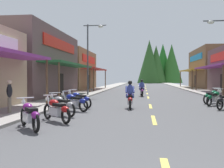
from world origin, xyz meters
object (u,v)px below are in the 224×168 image
(motorcycle_parked_right_6, at_px, (212,96))
(motorcycle_parked_left_0, at_px, (30,115))
(motorcycle_parked_left_1, at_px, (56,109))
(motorcycle_parked_left_2, at_px, (61,105))
(motorcycle_parked_left_3, at_px, (73,102))
(motorcycle_parked_left_4, at_px, (79,99))
(rider_cruising_trailing, at_px, (142,89))
(motorcycle_parked_right_5, at_px, (215,98))
(rider_cruising_lead, at_px, (130,97))
(streetlamp_right, at_px, (223,48))
(pedestrian_waiting, at_px, (9,95))
(streetlamp_left, at_px, (91,50))

(motorcycle_parked_right_6, bearing_deg, motorcycle_parked_left_0, -176.03)
(motorcycle_parked_right_6, distance_m, motorcycle_parked_left_1, 11.47)
(motorcycle_parked_left_2, xyz_separation_m, motorcycle_parked_left_3, (0.12, 1.66, 0.00))
(motorcycle_parked_left_4, bearing_deg, motorcycle_parked_left_3, 127.89)
(motorcycle_parked_left_4, distance_m, rider_cruising_trailing, 10.16)
(motorcycle_parked_left_0, xyz_separation_m, motorcycle_parked_left_2, (0.09, 3.14, 0.00))
(motorcycle_parked_right_5, xyz_separation_m, rider_cruising_lead, (-5.15, -2.10, 0.17))
(rider_cruising_trailing, bearing_deg, motorcycle_parked_left_2, 159.55)
(motorcycle_parked_left_1, xyz_separation_m, motorcycle_parked_left_4, (-0.29, 4.72, 0.00))
(motorcycle_parked_left_3, bearing_deg, rider_cruising_trailing, -76.90)
(motorcycle_parked_left_0, distance_m, motorcycle_parked_left_3, 4.80)
(streetlamp_right, bearing_deg, rider_cruising_trailing, 141.77)
(motorcycle_parked_right_6, relative_size, motorcycle_parked_left_3, 0.84)
(motorcycle_parked_left_1, height_order, rider_cruising_lead, rider_cruising_lead)
(rider_cruising_trailing, bearing_deg, motorcycle_parked_left_3, 157.86)
(motorcycle_parked_left_1, height_order, pedestrian_waiting, pedestrian_waiting)
(streetlamp_left, xyz_separation_m, pedestrian_waiting, (-1.24, -12.72, -3.36))
(rider_cruising_lead, bearing_deg, motorcycle_parked_left_3, 114.75)
(motorcycle_parked_left_0, xyz_separation_m, motorcycle_parked_left_4, (0.12, 6.25, 0.00))
(motorcycle_parked_right_6, distance_m, pedestrian_waiting, 12.70)
(pedestrian_waiting, bearing_deg, motorcycle_parked_right_5, -171.81)
(rider_cruising_trailing, bearing_deg, streetlamp_left, 86.90)
(streetlamp_left, xyz_separation_m, motorcycle_parked_left_3, (1.26, -10.85, -3.82))
(motorcycle_parked_right_6, height_order, motorcycle_parked_left_2, same)
(pedestrian_waiting, bearing_deg, motorcycle_parked_right_6, -166.88)
(streetlamp_left, height_order, motorcycle_parked_right_6, streetlamp_left)
(streetlamp_left, bearing_deg, rider_cruising_trailing, 1.54)
(streetlamp_right, distance_m, pedestrian_waiting, 14.68)
(rider_cruising_trailing, height_order, pedestrian_waiting, pedestrian_waiting)
(motorcycle_parked_left_1, bearing_deg, streetlamp_right, -90.03)
(streetlamp_left, distance_m, motorcycle_parked_right_6, 11.77)
(motorcycle_parked_left_0, xyz_separation_m, motorcycle_parked_left_1, (0.41, 1.53, 0.00))
(motorcycle_parked_left_3, bearing_deg, motorcycle_parked_left_0, 118.12)
(rider_cruising_lead, bearing_deg, motorcycle_parked_right_6, -60.86)
(pedestrian_waiting, bearing_deg, streetlamp_right, -164.49)
(motorcycle_parked_left_1, bearing_deg, rider_cruising_trailing, -59.65)
(streetlamp_left, relative_size, motorcycle_parked_left_1, 4.11)
(motorcycle_parked_left_0, height_order, rider_cruising_lead, rider_cruising_lead)
(streetlamp_left, relative_size, motorcycle_parked_left_4, 3.67)
(streetlamp_right, distance_m, motorcycle_parked_right_6, 3.83)
(motorcycle_parked_right_6, xyz_separation_m, rider_cruising_trailing, (-4.73, 6.00, 0.17))
(streetlamp_right, distance_m, motorcycle_parked_left_2, 12.83)
(motorcycle_parked_left_4, height_order, rider_cruising_trailing, rider_cruising_trailing)
(streetlamp_right, relative_size, motorcycle_parked_left_2, 3.39)
(streetlamp_right, relative_size, motorcycle_parked_right_5, 3.48)
(motorcycle_parked_left_4, bearing_deg, rider_cruising_trailing, -75.87)
(motorcycle_parked_right_5, bearing_deg, pedestrian_waiting, 157.99)
(streetlamp_right, distance_m, motorcycle_parked_right_5, 4.55)
(motorcycle_parked_right_6, relative_size, rider_cruising_trailing, 0.74)
(motorcycle_parked_right_6, bearing_deg, rider_cruising_lead, 167.41)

